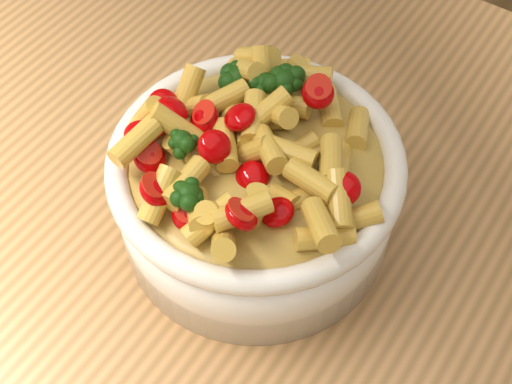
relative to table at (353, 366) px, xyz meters
The scene contains 3 objects.
table is the anchor object (origin of this frame).
serving_bowl 0.19m from the table, behind, with size 0.22×0.22×0.10m.
pasta_salad 0.24m from the table, behind, with size 0.18×0.18×0.04m.
Camera 1 is at (0.07, -0.26, 1.40)m, focal length 50.00 mm.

